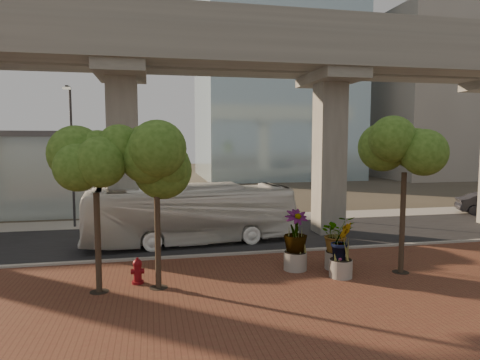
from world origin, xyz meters
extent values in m
plane|color=#373128|center=(0.00, 0.00, 0.00)|extent=(160.00, 160.00, 0.00)
cube|color=brown|center=(0.00, -8.00, 0.03)|extent=(70.00, 13.00, 0.06)
cube|color=black|center=(0.00, 2.00, 0.02)|extent=(90.00, 8.00, 0.04)
cube|color=#9D9992|center=(0.00, -2.00, 0.08)|extent=(70.00, 0.25, 0.16)
cube|color=#9D9992|center=(0.00, 7.50, 0.03)|extent=(90.00, 3.00, 0.06)
cube|color=gray|center=(0.00, 0.40, 10.50)|extent=(72.00, 2.40, 1.80)
cube|color=gray|center=(0.00, 3.60, 10.50)|extent=(72.00, 2.40, 1.80)
cube|color=gray|center=(0.00, -0.70, 11.90)|extent=(72.00, 0.12, 1.00)
cube|color=gray|center=(0.00, 4.70, 11.90)|extent=(72.00, 0.12, 1.00)
cube|color=gray|center=(38.00, 36.00, 12.00)|extent=(18.00, 16.00, 24.00)
imported|color=silver|center=(-2.42, 0.88, 1.60)|extent=(11.68, 3.62, 3.21)
cylinder|color=maroon|center=(-5.13, -5.34, 0.11)|extent=(0.46, 0.46, 0.10)
cylinder|color=maroon|center=(-5.13, -5.34, 0.48)|extent=(0.31, 0.31, 0.74)
sphere|color=maroon|center=(-5.13, -5.34, 0.86)|extent=(0.36, 0.36, 0.36)
cylinder|color=maroon|center=(-5.13, -5.34, 1.02)|extent=(0.10, 0.10, 0.13)
cylinder|color=maroon|center=(-5.13, -5.34, 0.55)|extent=(0.51, 0.21, 0.21)
cylinder|color=#A9A399|center=(3.29, -5.13, 0.44)|extent=(0.97, 0.97, 0.75)
imported|color=#2F5115|center=(3.29, -5.13, 1.62)|extent=(2.16, 2.16, 1.62)
cylinder|color=gray|center=(1.50, -4.92, 0.45)|extent=(1.00, 1.00, 0.78)
imported|color=#2F5115|center=(1.50, -4.92, 1.76)|extent=(2.45, 2.45, 1.84)
cylinder|color=#A6A196|center=(3.00, -6.24, 0.43)|extent=(0.94, 0.94, 0.73)
imported|color=#2F5115|center=(3.00, -6.24, 1.57)|extent=(2.09, 2.09, 1.57)
cylinder|color=#3F3024|center=(-6.50, -6.01, 1.91)|extent=(0.22, 0.22, 3.70)
cylinder|color=black|center=(-6.50, -6.01, 0.07)|extent=(0.70, 0.70, 0.01)
cylinder|color=#3F3024|center=(-4.34, -6.00, 1.89)|extent=(0.22, 0.22, 3.66)
cylinder|color=black|center=(-4.34, -6.00, 0.07)|extent=(0.70, 0.70, 0.01)
cylinder|color=#3F3024|center=(5.78, -6.17, 2.19)|extent=(0.22, 0.22, 4.26)
cylinder|color=black|center=(5.78, -6.17, 0.07)|extent=(0.70, 0.70, 0.01)
cylinder|color=#2D2E32|center=(-9.46, 6.85, 4.47)|extent=(0.15, 0.15, 8.85)
cube|color=#2D2E32|center=(-9.46, 6.30, 8.89)|extent=(0.17, 1.11, 0.17)
cube|color=silver|center=(-9.46, 5.75, 8.78)|extent=(0.44, 0.22, 0.13)
cylinder|color=#2E2D32|center=(7.84, 5.50, 3.91)|extent=(0.14, 0.14, 7.74)
cube|color=#2E2D32|center=(7.84, 5.02, 7.78)|extent=(0.15, 0.97, 0.15)
cube|color=silver|center=(7.84, 4.53, 7.68)|extent=(0.39, 0.19, 0.12)
camera|label=1|loc=(-4.53, -22.11, 5.67)|focal=32.00mm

